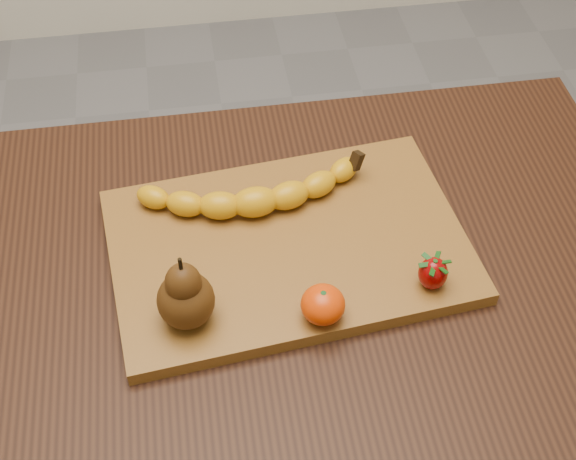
{
  "coord_description": "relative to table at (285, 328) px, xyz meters",
  "views": [
    {
      "loc": [
        -0.09,
        -0.62,
        1.55
      ],
      "look_at": [
        0.01,
        0.05,
        0.8
      ],
      "focal_mm": 50.0,
      "sensor_mm": 36.0,
      "label": 1
    }
  ],
  "objects": [
    {
      "name": "banana",
      "position": [
        -0.02,
        0.11,
        0.14
      ],
      "size": [
        0.26,
        0.08,
        0.04
      ],
      "primitive_type": null,
      "rotation": [
        0.0,
        0.0,
        0.05
      ],
      "color": "#D89A0A",
      "rests_on": "cutting_board"
    },
    {
      "name": "cutting_board",
      "position": [
        0.01,
        0.05,
        0.11
      ],
      "size": [
        0.48,
        0.35,
        0.02
      ],
      "primitive_type": "cube",
      "rotation": [
        0.0,
        0.0,
        0.1
      ],
      "color": "brown",
      "rests_on": "table"
    },
    {
      "name": "mandarin",
      "position": [
        0.03,
        -0.07,
        0.14
      ],
      "size": [
        0.06,
        0.06,
        0.04
      ],
      "primitive_type": "ellipsoid",
      "rotation": [
        0.0,
        0.0,
        -0.27
      ],
      "color": "#DE3902",
      "rests_on": "cutting_board"
    },
    {
      "name": "pear",
      "position": [
        -0.12,
        -0.05,
        0.17
      ],
      "size": [
        0.08,
        0.08,
        0.11
      ],
      "primitive_type": null,
      "rotation": [
        0.0,
        0.0,
        -0.22
      ],
      "color": "#45260B",
      "rests_on": "cutting_board"
    },
    {
      "name": "strawberry",
      "position": [
        0.17,
        -0.04,
        0.14
      ],
      "size": [
        0.04,
        0.04,
        0.04
      ],
      "primitive_type": null,
      "rotation": [
        0.0,
        0.0,
        0.02
      ],
      "color": "#860303",
      "rests_on": "cutting_board"
    },
    {
      "name": "table",
      "position": [
        0.0,
        0.0,
        0.0
      ],
      "size": [
        1.0,
        0.7,
        0.76
      ],
      "color": "black",
      "rests_on": "ground"
    }
  ]
}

